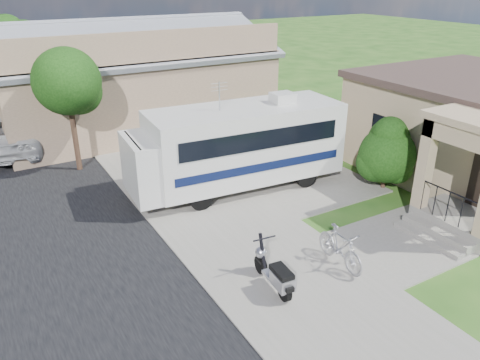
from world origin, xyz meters
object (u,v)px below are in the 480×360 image
motorhome (238,144)px  pickup_truck (9,130)px  shrub (387,152)px  scooter (275,273)px  bicycle (340,249)px  garden_hose (414,222)px

motorhome → pickup_truck: bearing=131.4°
pickup_truck → shrub: bearing=145.6°
scooter → bicycle: 1.98m
pickup_truck → garden_hose: (9.53, -13.25, -0.76)m
motorhome → scooter: 5.98m
motorhome → garden_hose: bearing=-52.7°
shrub → scooter: shrub is taller
bicycle → motorhome: bearing=90.9°
shrub → pickup_truck: size_ratio=0.43×
shrub → pickup_truck: (-10.70, 10.87, -0.48)m
scooter → motorhome: bearing=73.5°
shrub → pickup_truck: bearing=134.5°
shrub → garden_hose: 2.92m
bicycle → garden_hose: 3.48m
bicycle → pickup_truck: (-6.11, 13.80, 0.33)m
bicycle → garden_hose: bearing=12.3°
shrub → bicycle: shrub is taller
shrub → scooter: bearing=-156.0°
shrub → scooter: (-6.57, -2.92, -0.83)m
shrub → pickup_truck: 15.26m
scooter → bicycle: size_ratio=0.98×
bicycle → garden_hose: size_ratio=4.52×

